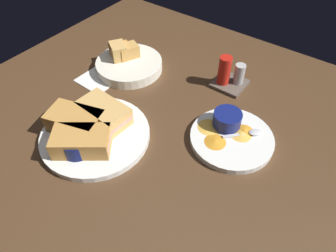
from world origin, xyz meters
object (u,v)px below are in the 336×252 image
(sandwich_half_near, at_px, (104,113))
(ramekin_light_gravy, at_px, (227,119))
(bread_basket_rear, at_px, (128,62))
(condiment_caddy, at_px, (229,76))
(plate_sandwich_main, at_px, (96,135))
(plate_chips_companion, at_px, (232,139))
(sandwich_half_far, at_px, (75,121))
(spoon_by_dark_ramekin, at_px, (92,132))
(sandwich_half_extra, at_px, (81,141))
(spoon_by_gravy_ramekin, at_px, (250,133))
(ramekin_dark_sauce, at_px, (76,144))

(sandwich_half_near, relative_size, ramekin_light_gravy, 1.94)
(bread_basket_rear, relative_size, condiment_caddy, 2.15)
(condiment_caddy, bearing_deg, bread_basket_rear, -159.14)
(plate_sandwich_main, height_order, plate_chips_companion, same)
(sandwich_half_far, xyz_separation_m, spoon_by_dark_ramekin, (0.04, 0.01, -0.02))
(sandwich_half_extra, height_order, ramekin_light_gravy, sandwich_half_extra)
(sandwich_half_far, xyz_separation_m, condiment_caddy, (0.21, 0.39, -0.01))
(plate_chips_companion, xyz_separation_m, spoon_by_gravy_ramekin, (0.03, 0.03, 0.01))
(plate_chips_companion, bearing_deg, bread_basket_rear, 169.13)
(plate_sandwich_main, relative_size, sandwich_half_near, 1.97)
(spoon_by_dark_ramekin, bearing_deg, sandwich_half_near, 96.61)
(ramekin_dark_sauce, height_order, bread_basket_rear, bread_basket_rear)
(ramekin_dark_sauce, bearing_deg, spoon_by_gravy_ramekin, 42.93)
(spoon_by_dark_ramekin, relative_size, bread_basket_rear, 0.49)
(spoon_by_dark_ramekin, distance_m, ramekin_light_gravy, 0.34)
(sandwich_half_near, distance_m, condiment_caddy, 0.37)
(plate_sandwich_main, height_order, spoon_by_dark_ramekin, spoon_by_dark_ramekin)
(sandwich_half_extra, xyz_separation_m, spoon_by_gravy_ramekin, (0.30, 0.27, -0.02))
(plate_sandwich_main, distance_m, sandwich_half_near, 0.06)
(sandwich_half_far, bearing_deg, plate_chips_companion, 31.68)
(spoon_by_dark_ramekin, distance_m, plate_chips_companion, 0.34)
(sandwich_half_extra, bearing_deg, condiment_caddy, 70.37)
(bread_basket_rear, bearing_deg, spoon_by_dark_ramekin, -65.91)
(plate_sandwich_main, bearing_deg, condiment_caddy, 66.42)
(sandwich_half_near, height_order, spoon_by_dark_ramekin, sandwich_half_near)
(plate_sandwich_main, relative_size, ramekin_light_gravy, 3.81)
(condiment_caddy, bearing_deg, ramekin_light_gravy, -63.48)
(sandwich_half_extra, relative_size, spoon_by_gravy_ramekin, 1.84)
(spoon_by_gravy_ramekin, bearing_deg, sandwich_half_far, -146.81)
(plate_chips_companion, bearing_deg, spoon_by_gravy_ramekin, 46.24)
(ramekin_light_gravy, bearing_deg, sandwich_half_near, -147.51)
(spoon_by_gravy_ramekin, bearing_deg, plate_chips_companion, -133.76)
(plate_chips_companion, relative_size, ramekin_light_gravy, 2.89)
(sandwich_half_near, xyz_separation_m, ramekin_light_gravy, (0.26, 0.17, -0.00))
(sandwich_half_near, height_order, condiment_caddy, condiment_caddy)
(sandwich_half_near, xyz_separation_m, ramekin_dark_sauce, (0.02, -0.11, -0.00))
(sandwich_half_far, bearing_deg, plate_sandwich_main, 14.23)
(sandwich_half_near, distance_m, sandwich_half_extra, 0.10)
(sandwich_half_far, bearing_deg, sandwich_half_near, 59.23)
(ramekin_dark_sauce, bearing_deg, condiment_caddy, 70.00)
(plate_sandwich_main, bearing_deg, ramekin_dark_sauce, -84.77)
(sandwich_half_near, bearing_deg, ramekin_dark_sauce, -80.65)
(spoon_by_dark_ramekin, height_order, ramekin_light_gravy, ramekin_light_gravy)
(condiment_caddy, bearing_deg, spoon_by_gravy_ramekin, -47.53)
(ramekin_dark_sauce, relative_size, plate_chips_companion, 0.37)
(plate_sandwich_main, distance_m, spoon_by_gravy_ramekin, 0.38)
(sandwich_half_far, xyz_separation_m, spoon_by_gravy_ramekin, (0.36, 0.23, -0.02))
(plate_sandwich_main, bearing_deg, spoon_by_gravy_ramekin, 35.70)
(plate_sandwich_main, xyz_separation_m, spoon_by_dark_ramekin, (-0.01, -0.00, 0.01))
(sandwich_half_near, bearing_deg, condiment_caddy, 61.61)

